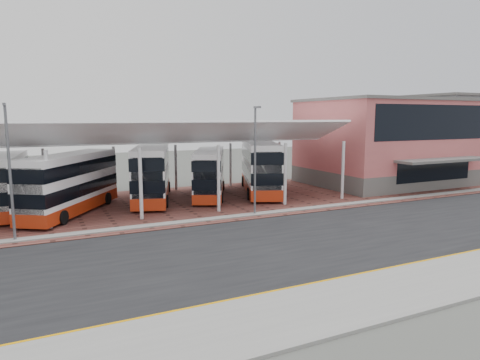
# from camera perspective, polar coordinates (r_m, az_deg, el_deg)

# --- Properties ---
(ground) EXTENTS (140.00, 140.00, 0.00)m
(ground) POSITION_cam_1_polar(r_m,az_deg,el_deg) (25.99, 4.55, -7.92)
(ground) COLOR #464742
(road) EXTENTS (120.00, 14.00, 0.02)m
(road) POSITION_cam_1_polar(r_m,az_deg,el_deg) (25.17, 5.71, -8.46)
(road) COLOR black
(road) RESTS_ON ground
(forecourt) EXTENTS (72.00, 16.00, 0.06)m
(forecourt) POSITION_cam_1_polar(r_m,az_deg,el_deg) (38.19, -2.70, -2.60)
(forecourt) COLOR brown
(forecourt) RESTS_ON ground
(sidewalk) EXTENTS (120.00, 4.00, 0.14)m
(sidewalk) POSITION_cam_1_polar(r_m,az_deg,el_deg) (19.19, 18.64, -14.14)
(sidewalk) COLOR gray
(sidewalk) RESTS_ON ground
(north_kerb) EXTENTS (120.00, 0.80, 0.14)m
(north_kerb) POSITION_cam_1_polar(r_m,az_deg,el_deg) (31.31, -1.19, -4.96)
(north_kerb) COLOR gray
(north_kerb) RESTS_ON ground
(yellow_line_near) EXTENTS (120.00, 0.12, 0.01)m
(yellow_line_near) POSITION_cam_1_polar(r_m,az_deg,el_deg) (20.57, 14.66, -12.56)
(yellow_line_near) COLOR #EC9D00
(yellow_line_near) RESTS_ON road
(yellow_line_far) EXTENTS (120.00, 0.12, 0.01)m
(yellow_line_far) POSITION_cam_1_polar(r_m,az_deg,el_deg) (20.78, 14.11, -12.31)
(yellow_line_far) COLOR #EC9D00
(yellow_line_far) RESTS_ON road
(canopy) EXTENTS (37.00, 11.63, 7.07)m
(canopy) POSITION_cam_1_polar(r_m,az_deg,el_deg) (36.11, -15.19, 5.71)
(canopy) COLOR silver
(canopy) RESTS_ON ground
(terminal) EXTENTS (18.40, 14.40, 9.25)m
(terminal) POSITION_cam_1_polar(r_m,az_deg,el_deg) (50.33, 19.48, 4.89)
(terminal) COLOR #5D5B58
(terminal) RESTS_ON ground
(warehouse) EXTENTS (30.50, 20.50, 10.25)m
(warehouse) POSITION_cam_1_polar(r_m,az_deg,el_deg) (75.85, 27.52, 5.80)
(warehouse) COLOR slate
(warehouse) RESTS_ON ground
(lamp_west) EXTENTS (0.16, 0.90, 8.07)m
(lamp_west) POSITION_cam_1_polar(r_m,az_deg,el_deg) (27.98, -28.37, 1.37)
(lamp_west) COLOR slate
(lamp_west) RESTS_ON ground
(lamp_east) EXTENTS (0.16, 0.90, 8.07)m
(lamp_east) POSITION_cam_1_polar(r_m,az_deg,el_deg) (31.55, 2.04, 3.04)
(lamp_east) COLOR slate
(lamp_east) RESTS_ON ground
(bus_1) EXTENTS (3.47, 10.91, 4.42)m
(bus_1) POSITION_cam_1_polar(r_m,az_deg,el_deg) (37.25, -28.98, -0.45)
(bus_1) COLOR white
(bus_1) RESTS_ON forecourt
(bus_2) EXTENTS (8.06, 10.57, 4.52)m
(bus_2) POSITION_cam_1_polar(r_m,az_deg,el_deg) (34.66, -21.64, -0.49)
(bus_2) COLOR white
(bus_2) RESTS_ON forecourt
(bus_3) EXTENTS (6.03, 11.74, 4.73)m
(bus_3) POSITION_cam_1_polar(r_m,az_deg,el_deg) (38.33, -11.64, 0.88)
(bus_3) COLOR white
(bus_3) RESTS_ON forecourt
(bus_4) EXTENTS (6.47, 10.39, 4.26)m
(bus_4) POSITION_cam_1_polar(r_m,az_deg,el_deg) (39.39, -4.07, 0.89)
(bus_4) COLOR white
(bus_4) RESTS_ON forecourt
(bus_5) EXTENTS (7.06, 12.04, 4.90)m
(bus_5) POSITION_cam_1_polar(r_m,az_deg,el_deg) (41.27, 2.67, 1.68)
(bus_5) COLOR white
(bus_5) RESTS_ON forecourt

